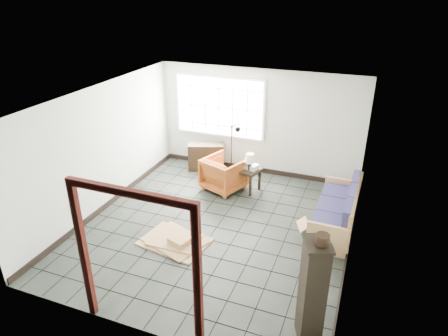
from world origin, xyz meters
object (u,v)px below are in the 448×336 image
at_px(armchair, 224,172).
at_px(futon_sofa, 339,213).
at_px(side_table, 248,173).
at_px(tall_shelf, 312,291).

bearing_deg(armchair, futon_sofa, -174.41).
xyz_separation_m(futon_sofa, armchair, (-2.65, 0.70, 0.11)).
relative_size(futon_sofa, side_table, 3.34).
height_order(armchair, tall_shelf, tall_shelf).
height_order(futon_sofa, armchair, futon_sofa).
distance_m(futon_sofa, armchair, 2.75).
height_order(side_table, tall_shelf, tall_shelf).
height_order(futon_sofa, tall_shelf, tall_shelf).
distance_m(armchair, side_table, 0.55).
xyz_separation_m(armchair, side_table, (0.53, 0.13, 0.01)).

